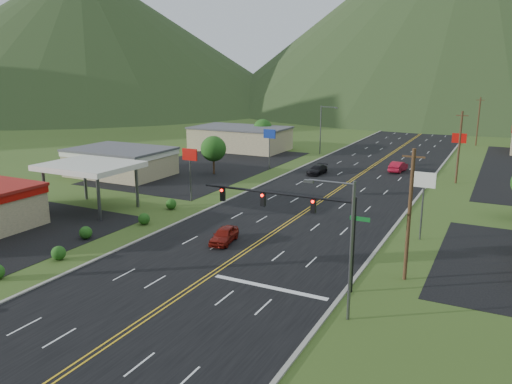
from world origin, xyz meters
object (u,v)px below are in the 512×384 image
at_px(traffic_signal, 300,213).
at_px(car_dark_mid, 317,170).
at_px(streetlight_west, 322,127).
at_px(car_red_far, 398,167).
at_px(car_red_near, 224,235).
at_px(streetlight_east, 346,241).
at_px(gas_canopy, 90,167).

height_order(traffic_signal, car_dark_mid, traffic_signal).
xyz_separation_m(streetlight_west, car_dark_mid, (5.75, -18.08, -4.51)).
distance_m(traffic_signal, car_red_far, 45.72).
bearing_deg(streetlight_west, car_dark_mid, -72.35).
bearing_deg(car_red_far, car_red_near, 85.78).
bearing_deg(car_dark_mid, traffic_signal, -68.11).
bearing_deg(traffic_signal, streetlight_east, -40.39).
height_order(streetlight_east, gas_canopy, streetlight_east).
relative_size(traffic_signal, streetlight_west, 1.46).
relative_size(gas_canopy, car_dark_mid, 2.15).
relative_size(traffic_signal, car_red_far, 2.70).
bearing_deg(car_dark_mid, streetlight_east, -64.03).
bearing_deg(car_red_near, streetlight_east, -41.57).
height_order(car_red_near, car_red_far, car_red_far).
xyz_separation_m(gas_canopy, car_dark_mid, (16.07, 29.92, -4.20)).
distance_m(streetlight_east, car_red_near, 17.16).
relative_size(streetlight_west, gas_canopy, 0.90).
xyz_separation_m(streetlight_east, gas_canopy, (-33.18, 12.00, -0.31)).
bearing_deg(streetlight_east, car_red_near, 147.69).
bearing_deg(car_red_far, traffic_signal, 98.52).
relative_size(traffic_signal, streetlight_east, 1.46).
xyz_separation_m(streetlight_east, car_red_far, (-6.54, 49.46, -4.38)).
relative_size(traffic_signal, gas_canopy, 1.31).
bearing_deg(traffic_signal, car_red_near, 152.43).
height_order(traffic_signal, streetlight_east, streetlight_east).
xyz_separation_m(streetlight_east, streetlight_west, (-22.86, 60.00, 0.00)).
relative_size(gas_canopy, car_red_near, 2.37).
bearing_deg(gas_canopy, car_red_far, 54.58).
relative_size(streetlight_west, car_red_far, 1.85).
distance_m(gas_canopy, car_dark_mid, 34.22).
bearing_deg(car_red_near, gas_canopy, 161.43).
bearing_deg(streetlight_west, car_red_near, -80.18).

